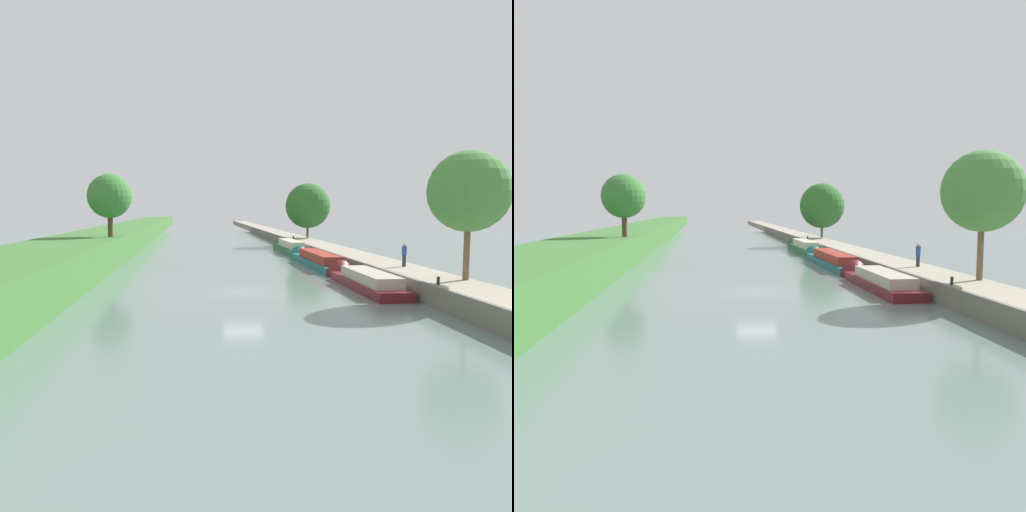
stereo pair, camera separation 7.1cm
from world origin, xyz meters
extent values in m
plane|color=slate|center=(0.00, 0.00, 0.00)|extent=(160.00, 160.00, 0.00)
cube|color=#3D7033|center=(-13.26, 0.00, 1.27)|extent=(7.27, 260.00, 2.54)
cube|color=#9E937F|center=(11.29, 0.00, 0.56)|extent=(3.34, 260.00, 1.13)
cube|color=#6B665B|center=(9.50, 0.00, 0.59)|extent=(0.25, 260.00, 1.18)
cube|color=maroon|center=(8.04, 0.07, 0.28)|extent=(2.12, 9.89, 0.56)
cube|color=#B2A893|center=(8.04, -0.42, 0.90)|extent=(1.74, 6.92, 0.66)
cone|color=maroon|center=(8.04, 5.65, 0.28)|extent=(2.01, 1.27, 2.01)
cube|color=#195B60|center=(8.02, 13.41, 0.29)|extent=(1.97, 13.57, 0.59)
cube|color=maroon|center=(8.02, 12.74, 0.95)|extent=(1.61, 9.50, 0.73)
cone|color=#195B60|center=(8.02, 20.79, 0.29)|extent=(1.87, 1.18, 1.87)
cube|color=#1E6033|center=(8.20, 27.63, 0.35)|extent=(1.84, 11.79, 0.71)
cube|color=beige|center=(8.20, 27.04, 1.09)|extent=(1.51, 8.25, 0.76)
cone|color=#1E6033|center=(8.20, 34.07, 0.35)|extent=(1.75, 1.11, 1.75)
cylinder|color=brown|center=(12.38, -4.06, 3.02)|extent=(0.35, 0.35, 3.77)
sphere|color=#47843D|center=(12.38, -4.06, 6.17)|extent=(4.59, 4.59, 4.59)
cylinder|color=brown|center=(12.53, 37.34, 2.48)|extent=(0.32, 0.32, 2.71)
sphere|color=#2D6628|center=(12.53, 37.34, 5.53)|extent=(6.13, 6.13, 6.13)
cylinder|color=#4C3828|center=(-10.69, 17.20, 3.87)|extent=(0.48, 0.48, 2.66)
sphere|color=#387533|center=(-10.69, 17.20, 6.32)|extent=(4.05, 4.05, 4.05)
cylinder|color=#282D42|center=(11.59, 2.70, 1.54)|extent=(0.26, 0.26, 0.82)
cylinder|color=#28428E|center=(11.59, 2.70, 2.26)|extent=(0.34, 0.34, 0.62)
sphere|color=tan|center=(11.59, 2.70, 2.68)|extent=(0.22, 0.22, 0.22)
cylinder|color=black|center=(9.92, -5.66, 1.35)|extent=(0.16, 0.16, 0.45)
cylinder|color=black|center=(9.92, 34.16, 1.35)|extent=(0.16, 0.16, 0.45)
camera|label=1|loc=(-3.01, -31.10, 5.23)|focal=35.61mm
camera|label=2|loc=(-2.94, -31.11, 5.23)|focal=35.61mm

